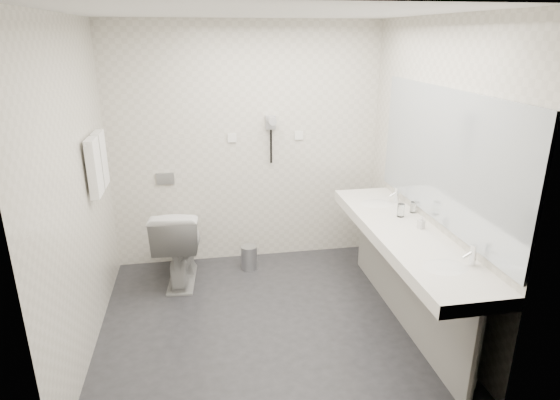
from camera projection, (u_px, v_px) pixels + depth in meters
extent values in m
plane|color=#232327|center=(266.00, 320.00, 4.12)|extent=(2.80, 2.80, 0.00)
plane|color=silver|center=(263.00, 12.00, 3.29)|extent=(2.80, 2.80, 0.00)
plane|color=beige|center=(247.00, 147.00, 4.91)|extent=(2.80, 0.00, 2.80)
plane|color=beige|center=(300.00, 256.00, 2.50)|extent=(2.80, 0.00, 2.80)
plane|color=beige|center=(76.00, 193.00, 3.48)|extent=(0.00, 2.60, 2.60)
plane|color=beige|center=(431.00, 175.00, 3.93)|extent=(0.00, 2.60, 2.60)
cube|color=silver|center=(405.00, 236.00, 3.85)|extent=(0.55, 2.20, 0.10)
cube|color=gray|center=(403.00, 282.00, 4.00)|extent=(0.03, 2.15, 0.75)
cylinder|color=silver|center=(475.00, 360.00, 3.04)|extent=(0.06, 0.06, 0.75)
cylinder|color=silver|center=(365.00, 233.00, 4.97)|extent=(0.06, 0.06, 0.75)
cube|color=#B2BCC6|center=(444.00, 157.00, 3.68)|extent=(0.02, 2.20, 1.05)
ellipsoid|color=white|center=(445.00, 269.00, 3.24)|extent=(0.40, 0.31, 0.05)
ellipsoid|color=white|center=(376.00, 205.00, 4.45)|extent=(0.40, 0.31, 0.05)
cylinder|color=silver|center=(473.00, 255.00, 3.24)|extent=(0.04, 0.04, 0.15)
cylinder|color=silver|center=(397.00, 195.00, 4.45)|extent=(0.04, 0.04, 0.15)
imported|color=beige|center=(421.00, 222.00, 3.86)|extent=(0.06, 0.06, 0.11)
cylinder|color=silver|center=(401.00, 210.00, 4.11)|extent=(0.06, 0.06, 0.12)
cylinder|color=silver|center=(413.00, 207.00, 4.21)|extent=(0.06, 0.06, 0.10)
imported|color=white|center=(179.00, 244.00, 4.67)|extent=(0.51, 0.82, 0.80)
cube|color=#B2B5BA|center=(165.00, 179.00, 4.86)|extent=(0.18, 0.02, 0.12)
cylinder|color=#B2B5BA|center=(249.00, 258.00, 5.00)|extent=(0.19, 0.19, 0.24)
cylinder|color=#B2B5BA|center=(249.00, 247.00, 4.95)|extent=(0.17, 0.17, 0.01)
cylinder|color=silver|center=(93.00, 137.00, 3.90)|extent=(0.02, 0.62, 0.02)
cube|color=white|center=(94.00, 168.00, 3.84)|extent=(0.07, 0.24, 0.48)
cube|color=white|center=(100.00, 159.00, 4.10)|extent=(0.07, 0.24, 0.48)
cube|color=#99999E|center=(271.00, 122.00, 4.84)|extent=(0.10, 0.04, 0.14)
cylinder|color=#99999E|center=(272.00, 121.00, 4.77)|extent=(0.08, 0.14, 0.08)
cylinder|color=black|center=(271.00, 147.00, 4.91)|extent=(0.02, 0.02, 0.35)
cube|color=white|center=(232.00, 138.00, 4.84)|extent=(0.09, 0.02, 0.09)
cube|color=white|center=(299.00, 135.00, 4.96)|extent=(0.09, 0.02, 0.09)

